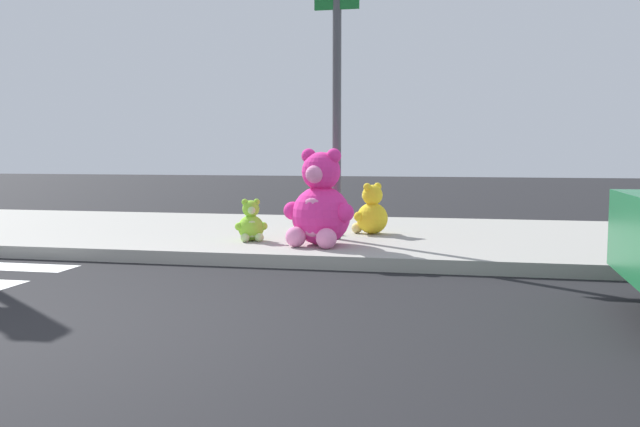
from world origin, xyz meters
name	(u,v)px	position (x,y,z in m)	size (l,w,h in m)	color
ground_plane	(71,343)	(0.00, 0.00, 0.00)	(60.00, 60.00, 0.00)	black
sidewalk	(277,235)	(0.00, 5.20, 0.07)	(28.00, 4.40, 0.15)	#9E9B93
sign_pole	(337,105)	(1.00, 4.40, 1.85)	(0.56, 0.11, 3.20)	#4C4C51
plush_pink_large	(320,207)	(0.90, 3.82, 0.61)	(0.88, 0.81, 1.15)	#F22D93
plush_lime	(251,224)	(-0.02, 4.02, 0.36)	(0.38, 0.38, 0.53)	#8CD133
plush_tan	(309,216)	(0.47, 5.14, 0.37)	(0.39, 0.40, 0.55)	tan
plush_yellow	(371,213)	(1.36, 5.04, 0.43)	(0.50, 0.49, 0.69)	yellow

